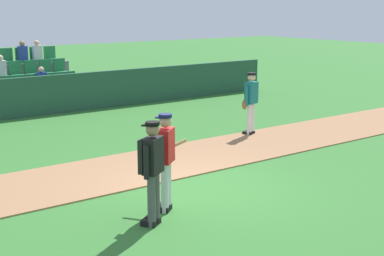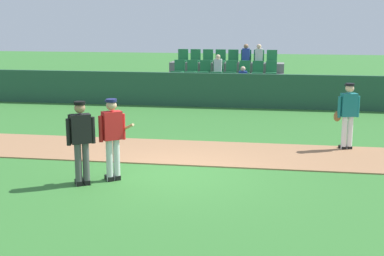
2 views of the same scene
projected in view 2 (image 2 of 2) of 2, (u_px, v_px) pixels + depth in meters
The scene contains 7 objects.
ground_plane at pixel (174, 174), 11.86m from camera, with size 80.00×80.00×0.00m, color #33702D.
infield_dirt_path at pixel (189, 152), 13.71m from camera, with size 28.00×2.50×0.03m, color #9E704C.
dugout_fence at pixel (219, 90), 20.53m from camera, with size 20.00×0.16×1.31m, color #234C38.
stadium_bleachers at pixel (225, 85), 22.35m from camera, with size 5.00×2.95×2.30m.
batter_red_jersey at pixel (113, 136), 11.20m from camera, with size 0.72×0.69×1.76m.
umpire_home_plate at pixel (81, 138), 10.88m from camera, with size 0.53×0.46×1.76m.
runner_teal_jersey at pixel (348, 114), 13.81m from camera, with size 0.67×0.39×1.76m.
Camera 2 is at (2.22, -11.19, 3.43)m, focal length 49.88 mm.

